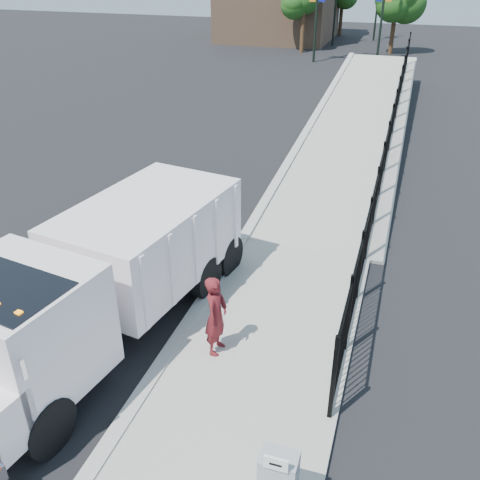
% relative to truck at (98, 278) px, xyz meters
% --- Properties ---
extents(ground, '(120.00, 120.00, 0.00)m').
position_rel_truck_xyz_m(ground, '(1.60, 1.11, -1.58)').
color(ground, black).
rests_on(ground, ground).
extents(sidewalk, '(3.55, 12.00, 0.12)m').
position_rel_truck_xyz_m(sidewalk, '(3.52, -0.89, -1.52)').
color(sidewalk, '#9E998E').
rests_on(sidewalk, ground).
extents(curb, '(0.30, 12.00, 0.16)m').
position_rel_truck_xyz_m(curb, '(1.60, -0.89, -1.50)').
color(curb, '#ADAAA3').
rests_on(curb, ground).
extents(ramp, '(3.95, 24.06, 3.19)m').
position_rel_truck_xyz_m(ramp, '(3.72, 17.11, -1.58)').
color(ramp, '#9E998E').
rests_on(ramp, ground).
extents(iron_fence, '(0.10, 28.00, 1.80)m').
position_rel_truck_xyz_m(iron_fence, '(5.15, 13.11, -0.68)').
color(iron_fence, black).
rests_on(iron_fence, ground).
extents(truck, '(3.92, 8.50, 2.80)m').
position_rel_truck_xyz_m(truck, '(0.00, 0.00, 0.00)').
color(truck, black).
rests_on(truck, ground).
extents(worker, '(0.45, 0.67, 1.80)m').
position_rel_truck_xyz_m(worker, '(2.55, 0.23, -0.56)').
color(worker, maroon).
rests_on(worker, sidewalk).
extents(arrow_sign, '(0.35, 0.04, 0.22)m').
position_rel_truck_xyz_m(arrow_sign, '(4.70, -3.26, -0.10)').
color(arrow_sign, white).
rests_on(arrow_sign, utility_cabinet).
extents(light_pole_0, '(3.78, 0.22, 8.00)m').
position_rel_truck_xyz_m(light_pole_0, '(-1.56, 34.33, 2.79)').
color(light_pole_0, black).
rests_on(light_pole_0, ground).
extents(light_pole_1, '(3.78, 0.22, 8.00)m').
position_rel_truck_xyz_m(light_pole_1, '(2.45, 36.14, 2.79)').
color(light_pole_1, black).
rests_on(light_pole_1, ground).
extents(tree_0, '(2.60, 2.60, 5.30)m').
position_rel_truck_xyz_m(tree_0, '(-3.65, 38.32, 2.37)').
color(tree_0, '#382314').
rests_on(tree_0, ground).
extents(tree_1, '(2.85, 2.85, 5.42)m').
position_rel_truck_xyz_m(tree_1, '(3.50, 39.94, 2.38)').
color(tree_1, '#382314').
rests_on(tree_1, ground).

